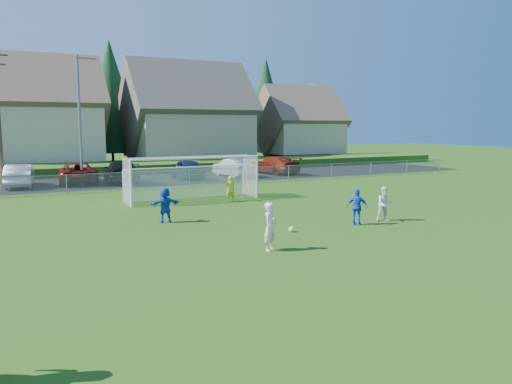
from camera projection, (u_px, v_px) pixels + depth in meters
ground at (384, 273)px, 14.23m from camera, size 160.00×160.00×0.00m
asphalt_lot at (141, 180)px, 38.48m from camera, size 60.00×60.00×0.00m
grass_embankment at (120, 168)px, 45.04m from camera, size 70.00×6.00×0.80m
soccer_ball at (291, 229)px, 19.76m from camera, size 0.22×0.22×0.22m
player_white_a at (270, 227)px, 16.75m from camera, size 0.72×0.66×1.64m
player_white_b at (385, 204)px, 21.94m from camera, size 0.92×0.83×1.53m
player_blue_a at (357, 207)px, 21.14m from camera, size 0.89×0.91×1.53m
player_blue_b at (165, 205)px, 21.64m from camera, size 1.43×0.46×1.54m
goalkeeper at (230, 189)px, 27.65m from camera, size 0.58×0.44×1.43m
car_b at (20, 176)px, 34.18m from camera, size 2.14×4.90×1.57m
car_c at (77, 173)px, 36.30m from camera, size 3.13×5.85×1.56m
car_d at (121, 172)px, 36.85m from camera, size 2.89×5.82×1.62m
car_e at (187, 169)px, 39.46m from camera, size 2.10×4.70×1.57m
car_f at (233, 168)px, 41.14m from camera, size 2.04×4.70×1.50m
car_g at (275, 165)px, 43.68m from camera, size 2.86×5.58×1.55m
soccer_goal at (191, 171)px, 28.17m from camera, size 7.42×1.90×2.50m
chainlink_fence at (161, 179)px, 33.55m from camera, size 52.06×0.06×1.20m
streetlight at (80, 116)px, 34.51m from camera, size 1.38×0.18×9.00m
houses_row at (121, 95)px, 51.60m from camera, size 53.90×11.45×13.27m
tree_row at (101, 102)px, 56.77m from camera, size 65.98×12.36×13.80m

